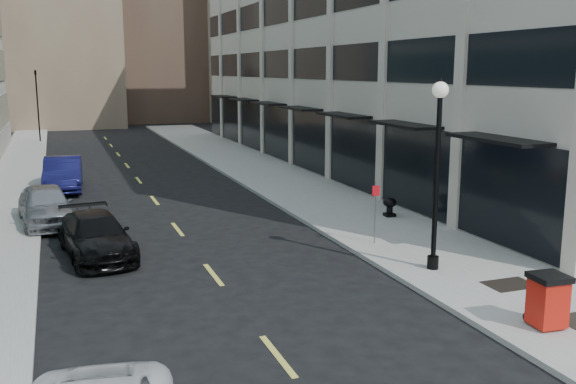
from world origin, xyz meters
TOP-DOWN VIEW (x-y plane):
  - sidewalk_right at (7.50, 20.00)m, footprint 5.00×80.00m
  - sidewalk_left at (-6.50, 20.00)m, footprint 3.00×80.00m
  - building_right at (16.94, 26.99)m, footprint 15.30×46.50m
  - skyline_stone at (18.00, 66.00)m, footprint 10.00×14.00m
  - grate_far at (7.60, 3.80)m, footprint 1.40×1.00m
  - road_centerline at (0.00, 17.00)m, footprint 0.15×68.20m
  - traffic_signal at (-5.50, 48.00)m, footprint 0.66×0.66m
  - car_black_pickup at (-3.20, 11.22)m, footprint 2.59×5.12m
  - car_silver_sedan at (-4.80, 16.43)m, footprint 2.42×4.99m
  - car_blue_sedan at (-4.01, 24.22)m, footprint 2.08×5.32m
  - trash_bin at (6.38, 1.00)m, footprint 0.85×0.93m
  - lamppost at (6.36, 5.84)m, footprint 0.48×0.48m
  - sign_post at (6.05, 9.07)m, footprint 0.25×0.10m
  - urn_planter at (8.60, 12.63)m, footprint 0.57×0.57m

SIDE VIEW (x-z plane):
  - road_centerline at x=0.00m, z-range 0.00..0.01m
  - sidewalk_right at x=7.50m, z-range 0.00..0.15m
  - sidewalk_left at x=-6.50m, z-range 0.00..0.15m
  - grate_far at x=7.60m, z-range 0.15..0.16m
  - urn_planter at x=8.60m, z-range 0.23..1.02m
  - car_black_pickup at x=-3.20m, z-range 0.00..1.42m
  - car_silver_sedan at x=-4.80m, z-range 0.00..1.64m
  - trash_bin at x=6.38m, z-range 0.20..1.50m
  - car_blue_sedan at x=-4.01m, z-range 0.00..1.72m
  - sign_post at x=6.05m, z-range 0.48..2.68m
  - lamppost at x=6.36m, z-range 0.65..6.44m
  - traffic_signal at x=-5.50m, z-range 2.23..9.21m
  - building_right at x=16.94m, z-range -0.13..18.12m
  - skyline_stone at x=18.00m, z-range 0.00..20.00m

